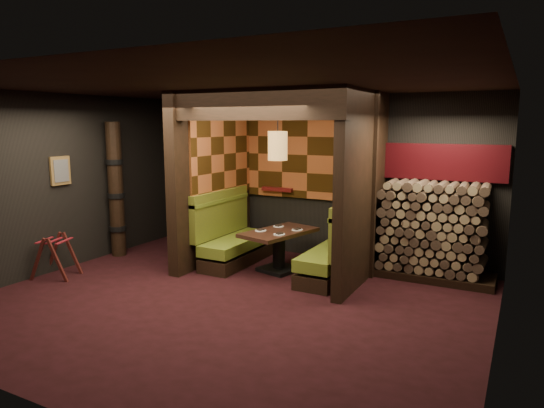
{
  "coord_description": "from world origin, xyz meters",
  "views": [
    {
      "loc": [
        3.41,
        -5.18,
        2.37
      ],
      "look_at": [
        0.0,
        1.3,
        1.15
      ],
      "focal_mm": 32.0,
      "sensor_mm": 36.0,
      "label": 1
    }
  ],
  "objects_px": {
    "dining_table": "(279,245)",
    "totem_column": "(116,191)",
    "booth_bench_right": "(336,254)",
    "luggage_rack": "(55,255)",
    "firewood_stack": "(437,231)",
    "pendant_lamp": "(278,146)",
    "booth_bench_left": "(232,240)"
  },
  "relations": [
    {
      "from": "pendant_lamp",
      "to": "totem_column",
      "type": "relative_size",
      "value": 0.44
    },
    {
      "from": "luggage_rack",
      "to": "dining_table",
      "type": "bearing_deg",
      "value": 32.9
    },
    {
      "from": "dining_table",
      "to": "pendant_lamp",
      "type": "relative_size",
      "value": 1.33
    },
    {
      "from": "luggage_rack",
      "to": "totem_column",
      "type": "distance_m",
      "value": 1.63
    },
    {
      "from": "booth_bench_left",
      "to": "dining_table",
      "type": "xyz_separation_m",
      "value": [
        0.93,
        -0.05,
        0.04
      ]
    },
    {
      "from": "luggage_rack",
      "to": "firewood_stack",
      "type": "distance_m",
      "value": 5.9
    },
    {
      "from": "booth_bench_right",
      "to": "pendant_lamp",
      "type": "bearing_deg",
      "value": -174.19
    },
    {
      "from": "booth_bench_right",
      "to": "firewood_stack",
      "type": "distance_m",
      "value": 1.56
    },
    {
      "from": "firewood_stack",
      "to": "booth_bench_left",
      "type": "bearing_deg",
      "value": -167.83
    },
    {
      "from": "pendant_lamp",
      "to": "totem_column",
      "type": "distance_m",
      "value": 3.16
    },
    {
      "from": "booth_bench_right",
      "to": "firewood_stack",
      "type": "relative_size",
      "value": 0.92
    },
    {
      "from": "booth_bench_left",
      "to": "totem_column",
      "type": "relative_size",
      "value": 0.67
    },
    {
      "from": "firewood_stack",
      "to": "dining_table",
      "type": "bearing_deg",
      "value": -162.11
    },
    {
      "from": "booth_bench_left",
      "to": "booth_bench_right",
      "type": "relative_size",
      "value": 1.0
    },
    {
      "from": "dining_table",
      "to": "booth_bench_right",
      "type": "bearing_deg",
      "value": 2.86
    },
    {
      "from": "firewood_stack",
      "to": "booth_bench_right",
      "type": "bearing_deg",
      "value": -152.65
    },
    {
      "from": "booth_bench_left",
      "to": "booth_bench_right",
      "type": "height_order",
      "value": "same"
    },
    {
      "from": "booth_bench_right",
      "to": "luggage_rack",
      "type": "relative_size",
      "value": 2.08
    },
    {
      "from": "pendant_lamp",
      "to": "luggage_rack",
      "type": "relative_size",
      "value": 1.36
    },
    {
      "from": "luggage_rack",
      "to": "firewood_stack",
      "type": "bearing_deg",
      "value": 26.75
    },
    {
      "from": "booth_bench_right",
      "to": "totem_column",
      "type": "xyz_separation_m",
      "value": [
        -3.98,
        -0.55,
        0.79
      ]
    },
    {
      "from": "booth_bench_right",
      "to": "totem_column",
      "type": "bearing_deg",
      "value": -172.14
    },
    {
      "from": "booth_bench_left",
      "to": "dining_table",
      "type": "bearing_deg",
      "value": -2.97
    },
    {
      "from": "totem_column",
      "to": "firewood_stack",
      "type": "xyz_separation_m",
      "value": [
        5.33,
        1.25,
        -0.44
      ]
    },
    {
      "from": "booth_bench_right",
      "to": "pendant_lamp",
      "type": "distance_m",
      "value": 1.9
    },
    {
      "from": "booth_bench_right",
      "to": "luggage_rack",
      "type": "xyz_separation_m",
      "value": [
        -3.9,
        -1.95,
        -0.04
      ]
    },
    {
      "from": "totem_column",
      "to": "luggage_rack",
      "type": "bearing_deg",
      "value": -86.73
    },
    {
      "from": "firewood_stack",
      "to": "luggage_rack",
      "type": "bearing_deg",
      "value": -153.25
    },
    {
      "from": "booth_bench_right",
      "to": "totem_column",
      "type": "distance_m",
      "value": 4.1
    },
    {
      "from": "dining_table",
      "to": "firewood_stack",
      "type": "distance_m",
      "value": 2.46
    },
    {
      "from": "dining_table",
      "to": "totem_column",
      "type": "relative_size",
      "value": 0.58
    },
    {
      "from": "dining_table",
      "to": "totem_column",
      "type": "height_order",
      "value": "totem_column"
    }
  ]
}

